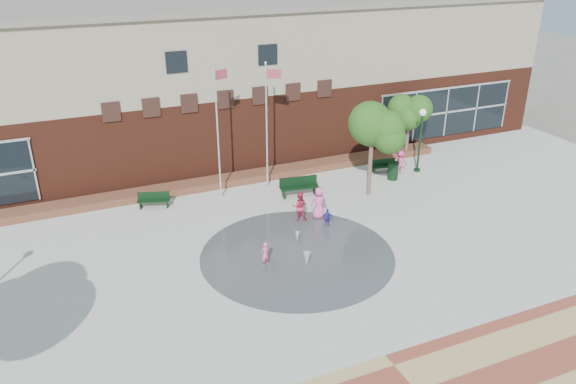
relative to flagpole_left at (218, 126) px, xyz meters
name	(u,v)px	position (x,y,z in m)	size (l,w,h in m)	color
ground	(329,292)	(1.20, -10.05, -3.96)	(120.00, 120.00, 0.00)	#666056
plaza_concrete	(288,245)	(1.20, -6.05, -3.95)	(46.00, 18.00, 0.01)	#A8A8A0
splash_pad	(297,255)	(1.20, -7.05, -3.95)	(8.40, 8.40, 0.01)	#383A3D
library_building	(200,79)	(1.20, 7.43, 0.69)	(44.40, 10.40, 9.20)	#532316
flower_bed	(234,183)	(1.20, 1.55, -3.96)	(26.00, 1.20, 0.40)	maroon
flagpole_left	(218,126)	(0.00, 0.00, 0.00)	(0.79, 0.36, 7.11)	silver
flagpole_right	(267,120)	(2.78, 0.29, -0.11)	(0.80, 0.36, 6.88)	silver
lamp_right	(421,133)	(11.64, -1.14, -1.60)	(0.40, 0.40, 3.79)	black
bench_left	(154,203)	(-3.54, 0.16, -3.70)	(1.67, 0.92, 0.81)	black
bench_mid	(299,190)	(3.83, -1.52, -3.62)	(2.13, 0.89, 1.04)	black
bench_right	(384,168)	(9.75, -0.48, -3.71)	(1.58, 0.64, 0.77)	black
trash_can	(393,171)	(9.64, -1.58, -3.43)	(0.63, 0.63, 1.04)	black
tree_mid	(373,127)	(7.27, -2.87, -0.16)	(3.09, 3.09, 5.22)	#4F3A31
tree_small_right	(410,111)	(12.45, 1.22, -0.99)	(2.38, 2.38, 4.07)	#4F3A31
water_jet_a	(307,266)	(1.20, -8.00, -3.96)	(0.31, 0.31, 0.60)	white
water_jet_b	(297,242)	(1.69, -5.99, -3.96)	(0.21, 0.21, 0.48)	white
child_splash	(265,254)	(-0.37, -7.26, -3.41)	(0.40, 0.26, 1.10)	#DB567C
adult_red	(299,206)	(2.66, -4.08, -3.21)	(0.73, 0.57, 1.50)	#BE284A
adult_pink	(319,203)	(3.64, -4.21, -3.15)	(0.79, 0.51, 1.61)	#F050AF
child_blue	(327,218)	(3.62, -5.16, -3.51)	(0.53, 0.22, 0.90)	#2F2BA5
person_bench	(400,162)	(10.48, -1.00, -3.25)	(0.91, 0.52, 1.41)	#BF3B7D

